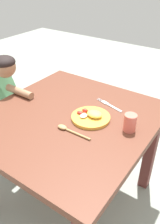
{
  "coord_description": "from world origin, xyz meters",
  "views": [
    {
      "loc": [
        -0.95,
        -0.76,
        1.56
      ],
      "look_at": [
        0.05,
        -0.05,
        0.78
      ],
      "focal_mm": 38.12,
      "sensor_mm": 36.0,
      "label": 1
    }
  ],
  "objects_px": {
    "fork": "(110,105)",
    "spoon": "(68,130)",
    "person": "(6,110)",
    "drinking_cup": "(130,123)",
    "plate": "(91,117)"
  },
  "relations": [
    {
      "from": "spoon",
      "to": "person",
      "type": "height_order",
      "value": "person"
    },
    {
      "from": "drinking_cup",
      "to": "person",
      "type": "relative_size",
      "value": 0.1
    },
    {
      "from": "person",
      "to": "spoon",
      "type": "bearing_deg",
      "value": 79.32
    },
    {
      "from": "plate",
      "to": "drinking_cup",
      "type": "relative_size",
      "value": 2.29
    },
    {
      "from": "plate",
      "to": "fork",
      "type": "relative_size",
      "value": 1.09
    },
    {
      "from": "plate",
      "to": "spoon",
      "type": "height_order",
      "value": "plate"
    },
    {
      "from": "fork",
      "to": "spoon",
      "type": "xyz_separation_m",
      "value": [
        -0.37,
        0.06,
        0.01
      ]
    },
    {
      "from": "fork",
      "to": "drinking_cup",
      "type": "xyz_separation_m",
      "value": [
        -0.17,
        -0.22,
        0.05
      ]
    },
    {
      "from": "drinking_cup",
      "to": "fork",
      "type": "bearing_deg",
      "value": 51.91
    },
    {
      "from": "fork",
      "to": "person",
      "type": "height_order",
      "value": "person"
    },
    {
      "from": "fork",
      "to": "spoon",
      "type": "bearing_deg",
      "value": 97.0
    },
    {
      "from": "spoon",
      "to": "drinking_cup",
      "type": "distance_m",
      "value": 0.34
    },
    {
      "from": "fork",
      "to": "drinking_cup",
      "type": "height_order",
      "value": "drinking_cup"
    },
    {
      "from": "plate",
      "to": "person",
      "type": "height_order",
      "value": "person"
    },
    {
      "from": "spoon",
      "to": "drinking_cup",
      "type": "xyz_separation_m",
      "value": [
        0.2,
        -0.28,
        0.04
      ]
    }
  ]
}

